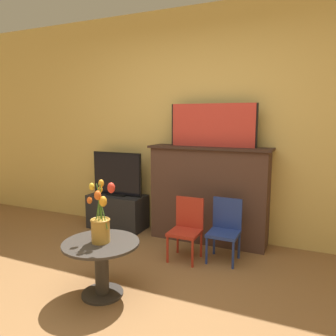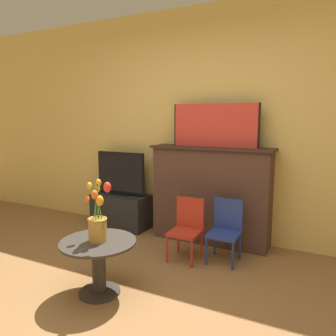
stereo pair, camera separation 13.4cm
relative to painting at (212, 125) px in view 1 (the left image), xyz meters
The scene contains 10 objects.
ground_plane 2.37m from the painting, 94.94° to the right, with size 14.00×14.00×0.00m, color olive.
wall_back 0.25m from the painting, 132.41° to the left, with size 8.00×0.06×2.70m.
fireplace_mantel 0.78m from the painting, 167.71° to the right, with size 1.39×0.36×1.11m.
painting is the anchor object (origin of this frame).
tv_stand 1.68m from the painting, behind, with size 0.74×0.37×0.44m.
tv_monitor 1.40m from the painting, behind, with size 0.70×0.12×0.56m.
chair_red 1.15m from the painting, 98.59° to the right, with size 0.30×0.30×0.62m.
chair_blue 1.13m from the painting, 56.74° to the right, with size 0.30×0.30×0.62m.
side_table 1.90m from the painting, 106.67° to the right, with size 0.62×0.62×0.45m.
vase_tulips 1.74m from the painting, 106.50° to the right, with size 0.30×0.16×0.50m.
Camera 1 is at (1.23, -1.61, 1.43)m, focal length 35.00 mm.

